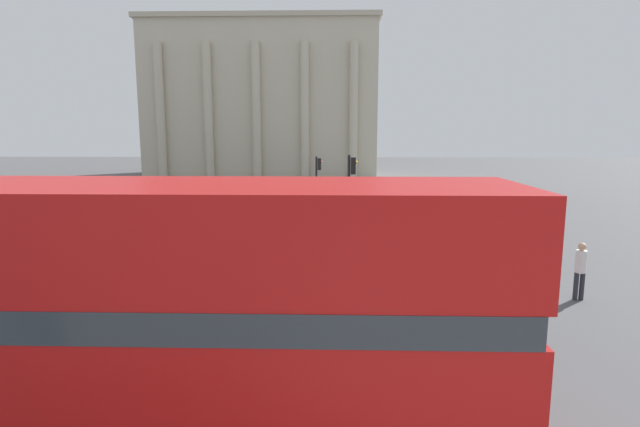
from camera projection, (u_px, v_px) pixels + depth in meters
The scene contains 9 objects.
double_decker_bus at pixel (142, 309), 7.50m from camera, with size 11.19×2.75×4.28m.
plaza_building_left at pixel (265, 101), 58.12m from camera, with size 25.75×14.01×17.14m.
traffic_light_near at pixel (489, 245), 12.21m from camera, with size 0.42×0.24×3.46m.
traffic_light_mid at pixel (350, 189), 20.95m from camera, with size 0.42×0.24×4.08m.
traffic_light_far at pixel (318, 177), 29.73m from camera, with size 0.42×0.24×3.60m.
car_black at pixel (376, 260), 17.07m from camera, with size 4.20×1.93×1.35m.
car_silver at pixel (394, 201), 31.58m from camera, with size 4.20×1.93×1.35m.
pedestrian_white at pixel (580, 267), 14.94m from camera, with size 0.32×0.32×1.77m.
pedestrian_red at pixel (288, 217), 24.14m from camera, with size 0.32×0.32×1.70m.
Camera 1 is at (-0.41, -2.02, 5.02)m, focal length 28.00 mm.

